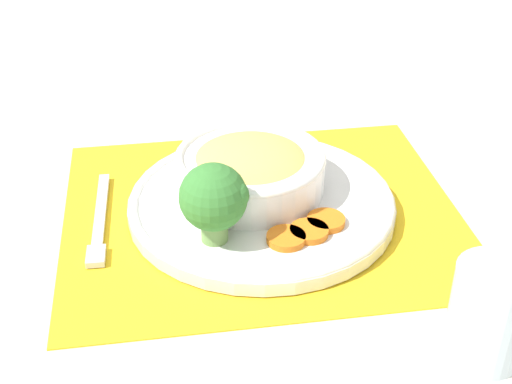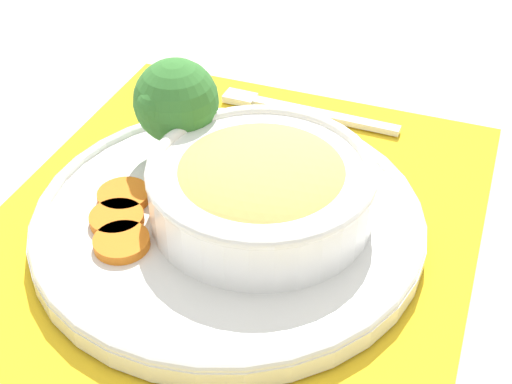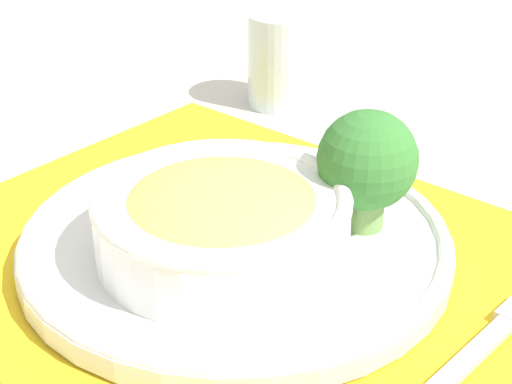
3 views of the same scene
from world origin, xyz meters
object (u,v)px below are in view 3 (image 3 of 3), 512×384
(broccoli_floret, at_px, (367,161))
(fork, at_px, (476,352))
(water_glass, at_px, (282,64))
(bowl, at_px, (222,218))

(broccoli_floret, relative_size, fork, 0.49)
(broccoli_floret, distance_m, water_glass, 0.29)
(broccoli_floret, height_order, fork, broccoli_floret)
(bowl, bearing_deg, broccoli_floret, 58.06)
(water_glass, distance_m, fork, 0.43)
(water_glass, bearing_deg, bowl, -61.80)
(bowl, relative_size, fork, 0.96)
(bowl, distance_m, fork, 0.19)
(broccoli_floret, xyz_separation_m, water_glass, (-0.21, 0.20, -0.03))
(bowl, relative_size, broccoli_floret, 1.96)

